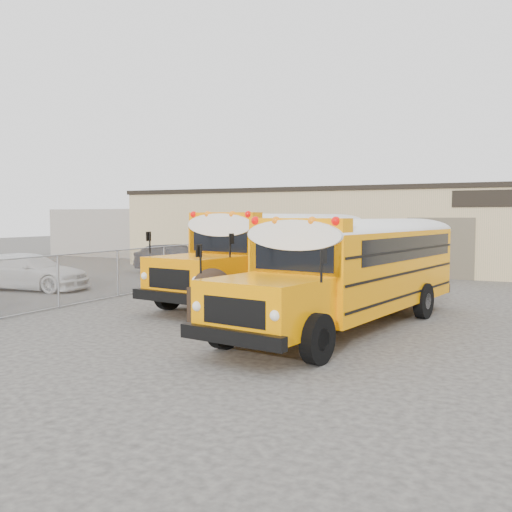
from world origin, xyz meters
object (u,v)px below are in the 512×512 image
at_px(school_bus_right, 429,251).
at_px(car_dark, 173,260).
at_px(school_bus_left, 354,241).
at_px(tarp_bundle, 212,296).
at_px(car_white, 29,272).

height_order(school_bus_right, car_dark, school_bus_right).
height_order(school_bus_left, car_dark, school_bus_left).
xyz_separation_m(tarp_bundle, car_white, (-10.82, 3.30, -0.07)).
relative_size(tarp_bundle, car_dark, 0.34).
bearing_deg(car_dark, tarp_bundle, -126.65).
xyz_separation_m(school_bus_left, car_dark, (-9.37, -1.40, -1.10)).
bearing_deg(tarp_bundle, school_bus_right, 59.61).
xyz_separation_m(school_bus_right, tarp_bundle, (-4.65, -7.93, -0.95)).
relative_size(school_bus_right, car_dark, 2.28).
bearing_deg(car_white, school_bus_left, -61.73).
height_order(car_white, car_dark, car_dark).
height_order(school_bus_right, tarp_bundle, school_bus_right).
bearing_deg(car_white, car_dark, -24.60).
bearing_deg(car_white, school_bus_right, -84.47).
bearing_deg(school_bus_left, car_white, -140.59).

